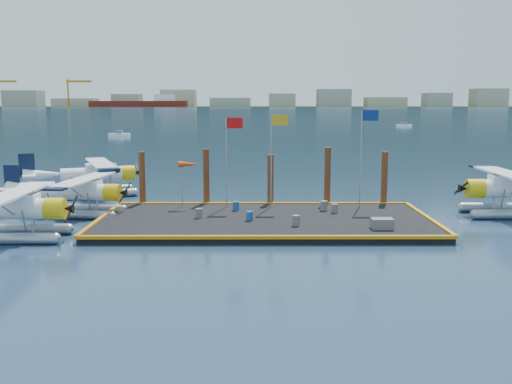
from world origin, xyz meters
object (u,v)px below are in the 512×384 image
drum_5 (236,206)px  crate (382,224)px  drum_4 (324,206)px  piling_0 (142,180)px  seaplane_a (10,212)px  drum_0 (199,213)px  seaplane_b (79,194)px  piling_4 (384,180)px  piling_1 (206,179)px  flagpole_red (229,148)px  drum_1 (296,221)px  drum_2 (335,208)px  flagpole_yellow (274,146)px  piling_3 (327,178)px  drum_3 (250,216)px  piling_2 (270,182)px  seaplane_c (96,177)px  flagpole_blue (364,144)px

drum_5 → crate: 10.04m
drum_4 → piling_0: size_ratio=0.16×
seaplane_a → piling_0: piling_0 is taller
drum_0 → crate: crate is taller
drum_5 → seaplane_b: bearing=178.6°
drum_4 → seaplane_b: bearing=178.7°
seaplane_b → piling_4: size_ratio=2.33×
crate → piling_1: (-10.52, 8.41, 1.40)m
flagpole_red → crate: bearing=-37.7°
seaplane_b → drum_5: (10.33, -0.25, -0.75)m
drum_1 → drum_2: size_ratio=1.06×
drum_4 → flagpole_yellow: size_ratio=0.10×
drum_0 → drum_1: drum_1 is taller
seaplane_b → drum_0: 8.60m
piling_3 → drum_3: bearing=-131.5°
piling_2 → piling_4: bearing=0.0°
drum_1 → drum_5: bearing=127.4°
seaplane_c → drum_3: 16.89m
flagpole_red → piling_1: 3.28m
drum_0 → seaplane_a: bearing=-158.9°
drum_0 → drum_1: (5.81, -2.26, 0.01)m
drum_2 → seaplane_a: bearing=-163.7°
seaplane_b → flagpole_yellow: flagpole_yellow is taller
flagpole_red → flagpole_yellow: bearing=0.0°
drum_5 → piling_0: (-6.66, 2.86, 1.31)m
drum_3 → piling_0: (-7.58, 6.12, 1.32)m
drum_1 → drum_3: 3.06m
seaplane_a → drum_2: size_ratio=17.08×
piling_4 → seaplane_b: bearing=-172.8°
drum_4 → flagpole_red: 7.35m
seaplane_a → seaplane_b: bearing=164.3°
seaplane_b → piling_2: size_ratio=2.45×
drum_1 → crate: size_ratio=0.51×
flagpole_yellow → piling_3: 4.75m
flagpole_red → piling_4: (10.79, 1.60, -2.40)m
seaplane_a → piling_4: size_ratio=2.45×
drum_1 → flagpole_blue: 8.71m
drum_2 → piling_0: (-13.02, 3.73, 1.31)m
drum_3 → piling_2: bearing=76.9°
flagpole_blue → drum_3: bearing=-149.3°
drum_0 → drum_3: drum_0 is taller
crate → flagpole_red: 11.74m
flagpole_red → flagpole_blue: 8.99m
seaplane_b → piling_3: 16.89m
drum_4 → crate: bearing=-64.4°
seaplane_a → drum_4: (17.86, 6.16, -0.80)m
drum_0 → flagpole_red: size_ratio=0.10×
seaplane_c → flagpole_yellow: size_ratio=1.59×
seaplane_a → piling_3: (18.44, 9.14, 0.63)m
seaplane_a → seaplane_c: 14.54m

